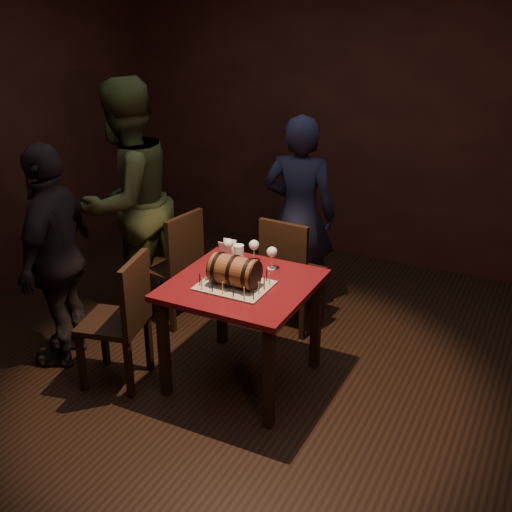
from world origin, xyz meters
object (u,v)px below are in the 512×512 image
wine_glass_mid (254,246)px  chair_left_front (123,315)px  person_back (299,215)px  person_left_rear (127,202)px  person_left_front (56,256)px  wine_glass_left (228,245)px  pint_of_ale (239,256)px  chair_left_rear (176,261)px  barrel_cake (234,271)px  chair_back (289,269)px  wine_glass_right (272,253)px  pub_table (242,297)px

wine_glass_mid → chair_left_front: (-0.61, -0.71, -0.34)m
chair_left_front → person_back: bearing=69.9°
wine_glass_mid → person_left_rear: size_ratio=0.08×
person_back → chair_left_front: bearing=59.1°
wine_glass_mid → chair_left_front: bearing=-130.7°
person_left_rear → person_left_front: (-0.00, -0.81, -0.16)m
wine_glass_left → wine_glass_mid: size_ratio=1.00×
pint_of_ale → chair_left_rear: size_ratio=0.16×
wine_glass_left → person_left_rear: size_ratio=0.08×
pint_of_ale → chair_left_rear: chair_left_rear is taller
barrel_cake → chair_back: 0.93m
wine_glass_right → person_left_front: 1.50m
chair_left_front → person_left_front: size_ratio=0.58×
wine_glass_right → person_back: person_back is taller
chair_left_front → pint_of_ale: bearing=47.7°
wine_glass_mid → wine_glass_right: 0.17m
wine_glass_left → person_left_rear: (-1.04, 0.23, 0.09)m
barrel_cake → wine_glass_mid: bearing=99.5°
person_left_rear → person_left_front: 0.82m
chair_left_rear → barrel_cake: bearing=-35.0°
chair_left_rear → person_back: size_ratio=0.57×
chair_back → person_left_front: 1.71m
pub_table → person_left_rear: 1.43m
chair_back → person_left_rear: (-1.28, -0.29, 0.44)m
chair_left_rear → person_left_front: (-0.43, -0.82, 0.28)m
wine_glass_left → person_left_rear: 1.07m
barrel_cake → chair_left_rear: 1.09m
chair_back → person_left_rear: bearing=-167.3°
pint_of_ale → person_back: 0.98m
chair_back → person_left_front: size_ratio=0.58×
wine_glass_left → chair_left_rear: (-0.61, 0.24, -0.35)m
barrel_cake → wine_glass_left: barrel_cake is taller
wine_glass_mid → chair_left_rear: 0.87m
pub_table → chair_left_rear: bearing=148.9°
wine_glass_left → chair_back: size_ratio=0.17×
pub_table → chair_back: 0.80m
wine_glass_left → person_left_rear: person_left_rear is taller
wine_glass_right → person_back: (-0.20, 0.93, -0.05)m
pub_table → person_left_rear: size_ratio=0.47×
barrel_cake → pint_of_ale: barrel_cake is taller
barrel_cake → wine_glass_left: bearing=124.2°
person_left_front → person_back: bearing=124.8°
chair_left_rear → person_back: 1.06m
wine_glass_mid → wine_glass_right: (0.16, -0.06, 0.00)m
wine_glass_mid → pint_of_ale: bearing=-120.3°
pub_table → wine_glass_left: size_ratio=5.59×
chair_back → chair_left_rear: (-0.85, -0.27, 0.00)m
wine_glass_left → wine_glass_mid: (0.17, 0.06, -0.00)m
chair_left_front → wine_glass_mid: bearing=49.3°
barrel_cake → chair_left_rear: size_ratio=0.39×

